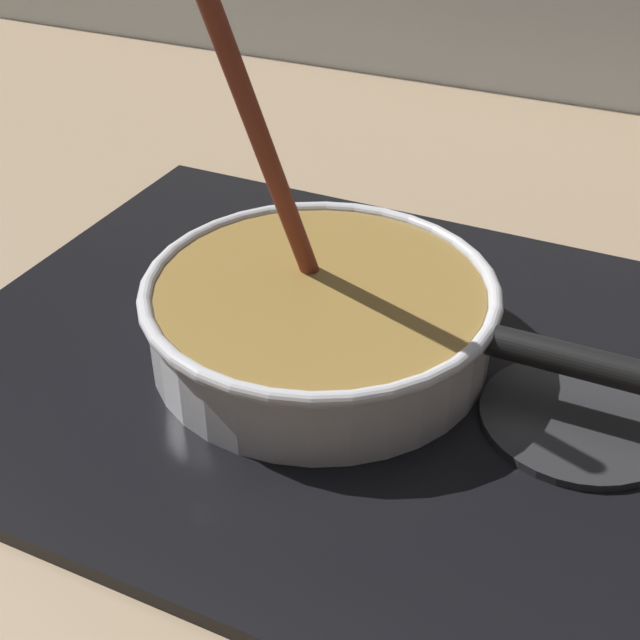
% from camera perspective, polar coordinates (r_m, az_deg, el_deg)
% --- Properties ---
extents(ground, '(2.40, 1.60, 0.04)m').
position_cam_1_polar(ground, '(0.61, -12.54, -10.02)').
color(ground, '#9E8466').
extents(hob_plate, '(0.56, 0.48, 0.01)m').
position_cam_1_polar(hob_plate, '(0.65, -0.00, -2.46)').
color(hob_plate, black).
rests_on(hob_plate, ground).
extents(burner_ring, '(0.18, 0.18, 0.01)m').
position_cam_1_polar(burner_ring, '(0.65, -0.00, -1.75)').
color(burner_ring, '#592D0C').
rests_on(burner_ring, hob_plate).
extents(spare_burner, '(0.13, 0.13, 0.01)m').
position_cam_1_polar(spare_burner, '(0.61, 16.71, -6.29)').
color(spare_burner, '#262628').
rests_on(spare_burner, hob_plate).
extents(cooking_pan, '(0.43, 0.26, 0.32)m').
position_cam_1_polar(cooking_pan, '(0.63, 0.16, 0.41)').
color(cooking_pan, silver).
rests_on(cooking_pan, hob_plate).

